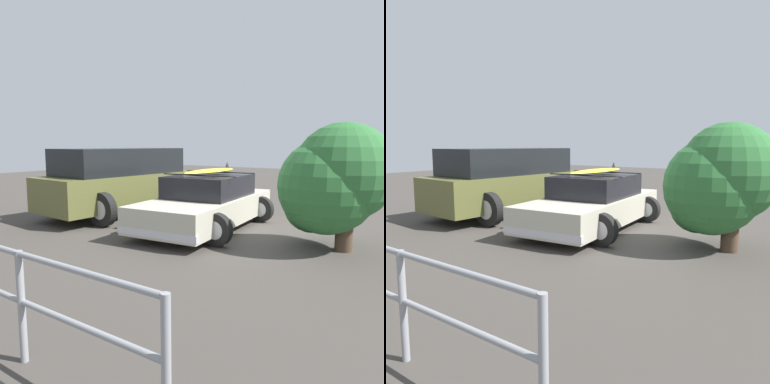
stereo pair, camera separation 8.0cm
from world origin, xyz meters
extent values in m
cube|color=#423D38|center=(0.00, 0.00, -0.01)|extent=(44.00, 44.00, 0.02)
cube|color=#B7B29E|center=(0.76, 0.17, 0.48)|extent=(2.21, 4.52, 0.58)
cube|color=black|center=(0.77, -0.01, 1.02)|extent=(1.78, 2.24, 0.52)
cube|color=silver|center=(0.55, 2.30, 0.31)|extent=(1.84, 0.27, 0.14)
cube|color=silver|center=(0.96, -1.96, 0.31)|extent=(1.84, 0.27, 0.14)
cylinder|color=black|center=(-0.29, 1.43, 0.34)|extent=(0.67, 0.18, 0.67)
cylinder|color=#B7B7BC|center=(-0.29, 1.43, 0.34)|extent=(0.37, 0.19, 0.37)
cylinder|color=black|center=(1.54, 1.60, 0.34)|extent=(0.67, 0.18, 0.67)
cylinder|color=#B7B7BC|center=(1.54, 1.60, 0.34)|extent=(0.37, 0.19, 0.37)
cylinder|color=black|center=(-0.03, -1.27, 0.34)|extent=(0.67, 0.18, 0.67)
cylinder|color=#B7B7BC|center=(-0.03, -1.27, 0.34)|extent=(0.37, 0.19, 0.37)
cylinder|color=black|center=(1.80, -1.09, 0.34)|extent=(0.67, 0.18, 0.67)
cylinder|color=#B7B7BC|center=(1.80, -1.09, 0.34)|extent=(0.37, 0.19, 0.37)
cylinder|color=black|center=(0.72, 0.57, 1.32)|extent=(1.88, 0.21, 0.03)
cylinder|color=black|center=(0.83, -0.58, 1.32)|extent=(1.88, 0.21, 0.03)
ellipsoid|color=yellow|center=(0.78, -0.06, 1.38)|extent=(0.58, 2.12, 0.09)
cone|color=black|center=(0.79, -0.91, 1.50)|extent=(0.10, 0.10, 0.14)
cube|color=brown|center=(3.79, 0.02, 0.73)|extent=(2.18, 4.79, 0.90)
cube|color=black|center=(3.79, 0.02, 1.55)|extent=(1.95, 3.75, 0.73)
cylinder|color=black|center=(3.61, -2.41, 0.83)|extent=(0.78, 0.24, 0.77)
cylinder|color=black|center=(2.96, 1.48, 0.43)|extent=(0.86, 0.22, 0.86)
cylinder|color=#B7B7BC|center=(2.96, 1.48, 0.43)|extent=(0.47, 0.23, 0.47)
cylinder|color=black|center=(4.83, 1.34, 0.43)|extent=(0.86, 0.22, 0.86)
cylinder|color=#B7B7BC|center=(4.83, 1.34, 0.43)|extent=(0.47, 0.23, 0.47)
cylinder|color=black|center=(2.75, -1.31, 0.43)|extent=(0.86, 0.22, 0.86)
cylinder|color=#B7B7BC|center=(2.75, -1.31, 0.43)|extent=(0.47, 0.23, 0.47)
cylinder|color=black|center=(4.62, -1.45, 0.43)|extent=(0.86, 0.22, 0.86)
cylinder|color=#B7B7BC|center=(4.62, -1.45, 0.43)|extent=(0.47, 0.23, 0.47)
cylinder|color=gray|center=(-2.57, 5.90, 0.54)|extent=(0.07, 0.07, 1.07)
cylinder|color=gray|center=(-0.87, 5.89, 0.54)|extent=(0.07, 0.07, 1.07)
cylinder|color=#4C3828|center=(-2.46, 0.33, 0.25)|extent=(0.32, 0.32, 0.51)
sphere|color=#2D6B33|center=(-2.13, 0.47, 1.24)|extent=(1.84, 1.84, 1.84)
sphere|color=#2D6B33|center=(-2.39, 0.32, 1.51)|extent=(1.87, 1.87, 1.87)
sphere|color=#2D6B33|center=(-2.10, 0.69, 0.99)|extent=(1.23, 1.23, 1.23)
sphere|color=#2D6B33|center=(-1.77, 0.12, 0.79)|extent=(1.12, 1.12, 1.12)
camera|label=1|loc=(-4.03, 7.71, 2.03)|focal=35.00mm
camera|label=2|loc=(-4.10, 7.66, 2.03)|focal=35.00mm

